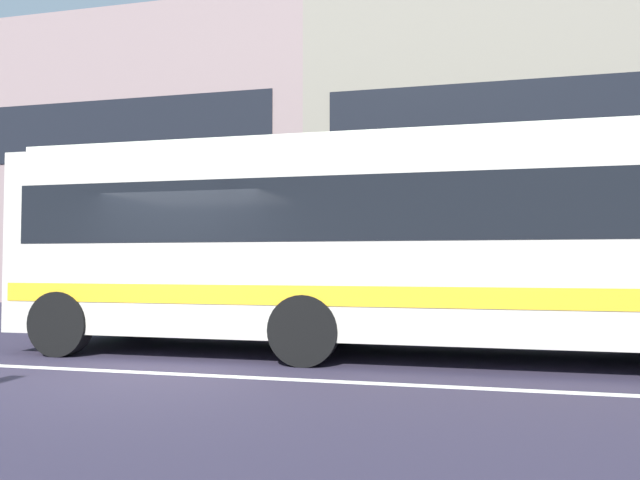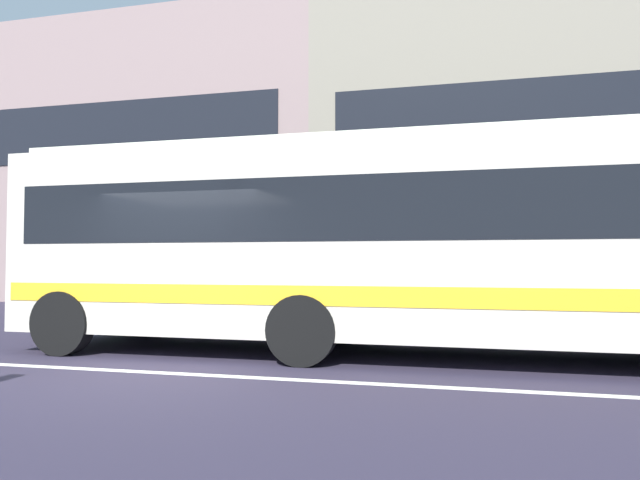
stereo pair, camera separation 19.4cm
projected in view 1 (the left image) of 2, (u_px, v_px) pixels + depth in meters
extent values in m
plane|color=#2E293C|center=(146.00, 373.00, 7.48)|extent=(160.00, 160.00, 0.00)
cube|color=silver|center=(146.00, 373.00, 7.48)|extent=(60.00, 0.16, 0.01)
cube|color=#2D6334|center=(377.00, 305.00, 12.24)|extent=(14.78, 1.10, 1.04)
cube|color=gray|center=(68.00, 181.00, 26.29)|extent=(25.30, 11.12, 10.36)
cube|color=gray|center=(628.00, 166.00, 21.08)|extent=(21.98, 11.12, 9.98)
cube|color=beige|center=(364.00, 242.00, 9.00)|extent=(11.15, 2.53, 2.85)
cube|color=black|center=(364.00, 215.00, 9.01)|extent=(10.49, 2.55, 0.91)
cube|color=gold|center=(364.00, 292.00, 8.97)|extent=(10.93, 2.55, 0.28)
cube|color=beige|center=(364.00, 149.00, 9.05)|extent=(10.71, 2.13, 0.12)
cylinder|color=black|center=(335.00, 315.00, 10.22)|extent=(1.00, 0.28, 1.00)
cylinder|color=black|center=(304.00, 330.00, 7.98)|extent=(1.00, 0.28, 1.00)
cylinder|color=black|center=(139.00, 311.00, 11.06)|extent=(1.00, 0.28, 1.00)
cylinder|color=black|center=(61.00, 324.00, 8.82)|extent=(1.00, 0.28, 1.00)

